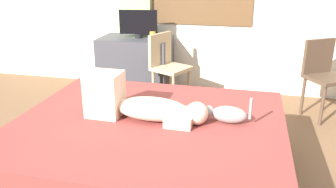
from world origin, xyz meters
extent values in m
cube|color=#997A56|center=(0.03, 0.18, 0.07)|extent=(2.07, 1.79, 0.14)
cube|color=brown|center=(0.03, 0.18, 0.32)|extent=(2.01, 1.74, 0.37)
ellipsoid|color=#CCB299|center=(0.05, 0.20, 0.59)|extent=(0.56, 0.27, 0.17)
sphere|color=beige|center=(0.39, 0.20, 0.59)|extent=(0.17, 0.17, 0.17)
cube|color=beige|center=(-0.33, 0.21, 0.68)|extent=(0.26, 0.24, 0.34)
cube|color=beige|center=(0.27, 0.20, 0.55)|extent=(0.20, 0.28, 0.08)
ellipsoid|color=gray|center=(0.62, 0.28, 0.57)|extent=(0.27, 0.13, 0.13)
sphere|color=gray|center=(0.47, 0.29, 0.58)|extent=(0.08, 0.08, 0.08)
cylinder|color=gray|center=(0.77, 0.27, 0.64)|extent=(0.02, 0.02, 0.16)
cube|color=#38383D|center=(-0.71, 2.08, 0.37)|extent=(0.90, 0.56, 0.74)
cylinder|color=black|center=(-0.66, 2.08, 0.77)|extent=(0.10, 0.10, 0.05)
cube|color=black|center=(-0.66, 2.08, 0.94)|extent=(0.48, 0.10, 0.30)
cylinder|color=gold|center=(-0.46, 2.03, 0.79)|extent=(0.07, 0.07, 0.09)
cylinder|color=tan|center=(0.04, 1.83, 0.22)|extent=(0.04, 0.04, 0.44)
cylinder|color=tan|center=(-0.09, 1.55, 0.22)|extent=(0.04, 0.04, 0.44)
cylinder|color=tan|center=(-0.23, 1.96, 0.22)|extent=(0.04, 0.04, 0.44)
cylinder|color=tan|center=(-0.36, 1.68, 0.22)|extent=(0.04, 0.04, 0.44)
cube|color=tan|center=(-0.16, 1.75, 0.46)|extent=(0.51, 0.51, 0.04)
cube|color=tan|center=(-0.31, 1.83, 0.67)|extent=(0.20, 0.36, 0.38)
cylinder|color=#4C3828|center=(1.52, 1.55, 0.22)|extent=(0.04, 0.04, 0.44)
cylinder|color=#4C3828|center=(1.61, 1.97, 0.22)|extent=(0.04, 0.04, 0.44)
cylinder|color=#4C3828|center=(1.36, 1.81, 0.22)|extent=(0.04, 0.04, 0.44)
cube|color=#4C3828|center=(1.57, 1.76, 0.46)|extent=(0.53, 0.53, 0.04)
cube|color=#4C3828|center=(1.47, 1.91, 0.67)|extent=(0.34, 0.24, 0.38)
camera|label=1|loc=(0.73, -2.13, 1.62)|focal=37.37mm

